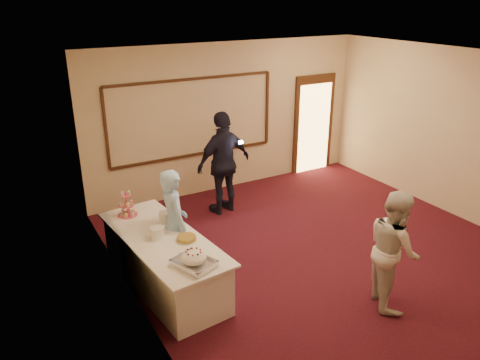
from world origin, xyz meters
The scene contains 14 objects.
floor centered at (0.00, 0.00, 0.00)m, with size 7.00×7.00×0.00m, color black.
room_walls centered at (0.00, 0.00, 2.03)m, with size 6.04×7.04×3.02m.
wall_molding centered at (-0.80, 3.47, 1.60)m, with size 3.45×0.04×1.55m.
doorway centered at (2.15, 3.45, 1.08)m, with size 1.05×0.07×2.20m.
buffet_table centered at (-2.53, 0.71, 0.39)m, with size 1.18×2.49×0.77m.
pavlova_tray centered at (-2.45, -0.16, 0.85)m, with size 0.52×0.58×0.20m.
cupcake_stand centered at (-2.74, 1.60, 0.92)m, with size 0.29×0.29×0.43m.
plate_stack_a centered at (-2.60, 0.72, 0.85)m, with size 0.19×0.19×0.16m.
plate_stack_b centered at (-2.33, 1.11, 0.85)m, with size 0.19×0.19×0.16m.
tart centered at (-2.28, 0.46, 0.80)m, with size 0.30×0.30×0.06m.
man centered at (-2.27, 0.92, 0.82)m, with size 0.60×0.39×1.64m, color #97BFEE.
woman centered at (-0.07, -1.10, 0.80)m, with size 0.78×0.61×1.60m, color silver.
guest centered at (-0.67, 2.46, 0.96)m, with size 1.13×0.47×1.93m, color black.
camera_flash centered at (-0.46, 2.20, 1.40)m, with size 0.07×0.04×0.05m, color white.
Camera 1 is at (-4.37, -4.70, 3.86)m, focal length 35.00 mm.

